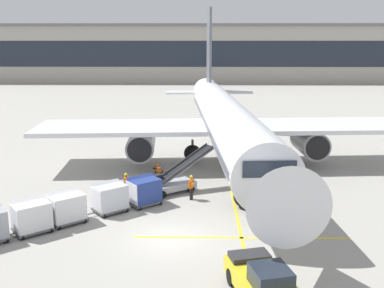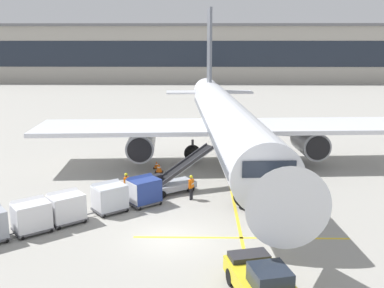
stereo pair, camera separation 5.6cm
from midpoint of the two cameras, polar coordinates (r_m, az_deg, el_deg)
name	(u,v)px [view 2 (the right image)]	position (r m, az deg, el deg)	size (l,w,h in m)	color
ground_plane	(169,239)	(25.01, -2.87, -12.09)	(600.00, 600.00, 0.00)	#9E9B93
parked_airplane	(226,121)	(38.71, 4.42, 2.92)	(33.06, 42.86, 14.56)	silver
belt_loader	(174,180)	(32.06, -2.28, -4.65)	(5.02, 4.01, 3.15)	#A3A8B2
baggage_cart_lead	(144,190)	(29.69, -6.19, -5.94)	(2.63, 2.50, 1.91)	#515156
baggage_cart_second	(109,197)	(28.81, -10.53, -6.69)	(2.63, 2.50, 1.91)	#515156
baggage_cart_third	(66,207)	(27.72, -15.83, -7.77)	(2.63, 2.50, 1.91)	#515156
baggage_cart_fourth	(31,215)	(27.00, -19.94, -8.64)	(2.63, 2.50, 1.91)	#515156
pushback_tug	(263,282)	(19.58, 9.20, -17.13)	(3.09, 4.77, 1.83)	gold
ground_crew_by_loader	(191,186)	(30.44, -0.05, -5.38)	(0.39, 0.52, 1.74)	black
ground_crew_by_carts	(126,183)	(31.28, -8.40, -5.02)	(0.32, 0.56, 1.74)	#514C42
safety_cone_engine_keepout	(157,165)	(38.12, -4.55, -2.70)	(0.56, 0.56, 0.64)	black
safety_cone_wingtip	(159,168)	(36.95, -4.23, -3.10)	(0.68, 0.68, 0.77)	black
apron_guidance_line_lead_in	(226,166)	(38.84, 4.48, -2.86)	(0.20, 110.00, 0.01)	yellow
apron_guidance_line_stop_bar	(241,238)	(25.24, 6.41, -11.91)	(12.00, 0.20, 0.01)	yellow
terminal_building	(190,53)	(125.45, -0.22, 11.61)	(141.88, 20.79, 15.16)	#A8A399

